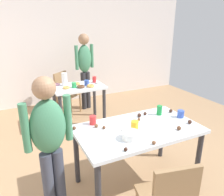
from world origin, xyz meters
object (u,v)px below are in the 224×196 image
at_px(dining_table_near, 138,135).
at_px(soda_can, 159,110).
at_px(person_girl_near, 50,140).
at_px(dining_table_far, 79,93).
at_px(mixing_bowl, 131,135).
at_px(chair_far_table, 65,90).
at_px(pitcher_far, 64,79).
at_px(person_adult_far, 85,65).

distance_m(dining_table_near, soda_can, 0.50).
bearing_deg(person_girl_near, soda_can, 9.18).
distance_m(dining_table_far, mixing_bowl, 2.06).
relative_size(dining_table_near, person_girl_near, 0.95).
xyz_separation_m(dining_table_far, soda_can, (0.53, -1.69, 0.20)).
bearing_deg(dining_table_far, soda_can, -72.59).
relative_size(chair_far_table, mixing_bowl, 4.91).
distance_m(chair_far_table, person_girl_near, 2.70).
xyz_separation_m(dining_table_near, soda_can, (0.43, 0.19, 0.15)).
relative_size(dining_table_near, chair_far_table, 1.58).
bearing_deg(dining_table_far, pitcher_far, 147.18).
relative_size(dining_table_far, person_girl_near, 0.64).
relative_size(mixing_bowl, soda_can, 1.45).
distance_m(dining_table_far, pitcher_far, 0.36).
bearing_deg(mixing_bowl, chair_far_table, 89.81).
height_order(dining_table_far, pitcher_far, pitcher_far).
xyz_separation_m(chair_far_table, soda_can, (0.62, -2.33, 0.31)).
distance_m(person_adult_far, mixing_bowl, 2.79).
relative_size(dining_table_far, chair_far_table, 1.06).
bearing_deg(person_girl_near, dining_table_near, 2.08).
relative_size(dining_table_near, pitcher_far, 5.84).
bearing_deg(pitcher_far, chair_far_table, 77.13).
bearing_deg(person_adult_far, chair_far_table, -173.82).
xyz_separation_m(person_adult_far, mixing_bowl, (-0.48, -2.75, -0.19)).
distance_m(chair_far_table, pitcher_far, 0.64).
relative_size(person_adult_far, pitcher_far, 6.89).
distance_m(dining_table_near, chair_far_table, 2.54).
distance_m(person_girl_near, pitcher_far, 2.15).
bearing_deg(dining_table_near, chair_far_table, 94.26).
distance_m(person_adult_far, soda_can, 2.39).
distance_m(person_girl_near, mixing_bowl, 0.79).
distance_m(chair_far_table, mixing_bowl, 2.71).
relative_size(dining_table_far, pitcher_far, 3.93).
height_order(dining_table_near, soda_can, soda_can).
xyz_separation_m(dining_table_far, person_girl_near, (-0.87, -1.91, 0.25)).
relative_size(chair_far_table, person_adult_far, 0.54).
bearing_deg(pitcher_far, soda_can, -67.94).
relative_size(soda_can, pitcher_far, 0.52).
bearing_deg(chair_far_table, soda_can, -75.08).
xyz_separation_m(dining_table_near, chair_far_table, (-0.19, 2.52, -0.16)).
bearing_deg(mixing_bowl, dining_table_far, 87.17).
bearing_deg(dining_table_near, pitcher_far, 98.61).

